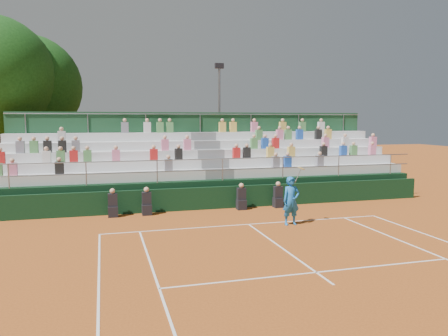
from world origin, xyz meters
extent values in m
plane|color=#A6501B|center=(0.00, 0.00, 0.00)|extent=(90.00, 90.00, 0.00)
cube|color=white|center=(0.00, 0.00, 0.01)|extent=(11.00, 0.06, 0.01)
cube|color=white|center=(0.00, -3.20, 0.01)|extent=(0.06, 6.40, 0.01)
cube|color=white|center=(0.00, -5.49, 0.01)|extent=(8.22, 0.06, 0.01)
cube|color=black|center=(0.00, 3.20, 0.50)|extent=(20.00, 0.15, 1.00)
cube|color=black|center=(-4.96, 2.75, 0.22)|extent=(0.40, 0.40, 0.44)
cube|color=black|center=(-4.96, 2.75, 0.70)|extent=(0.38, 0.25, 0.55)
sphere|color=tan|center=(-4.96, 2.75, 1.08)|extent=(0.22, 0.22, 0.22)
cube|color=black|center=(-3.58, 2.75, 0.22)|extent=(0.40, 0.40, 0.44)
cube|color=black|center=(-3.58, 2.75, 0.70)|extent=(0.38, 0.25, 0.55)
sphere|color=tan|center=(-3.58, 2.75, 1.08)|extent=(0.22, 0.22, 0.22)
cube|color=black|center=(0.59, 2.75, 0.22)|extent=(0.40, 0.40, 0.44)
cube|color=black|center=(0.59, 2.75, 0.70)|extent=(0.38, 0.25, 0.55)
sphere|color=tan|center=(0.59, 2.75, 1.08)|extent=(0.22, 0.22, 0.22)
cube|color=black|center=(2.35, 2.75, 0.22)|extent=(0.40, 0.40, 0.44)
cube|color=black|center=(2.35, 2.75, 0.70)|extent=(0.38, 0.25, 0.55)
sphere|color=tan|center=(2.35, 2.75, 1.08)|extent=(0.22, 0.22, 0.22)
cube|color=black|center=(0.00, 6.30, 0.60)|extent=(20.00, 5.20, 1.20)
cube|color=silver|center=(-5.35, 4.62, 1.41)|extent=(9.30, 0.85, 0.42)
cube|color=silver|center=(5.35, 4.62, 1.41)|extent=(9.30, 0.85, 0.42)
cube|color=slate|center=(0.00, 4.62, 1.41)|extent=(1.40, 0.85, 0.42)
cube|color=silver|center=(-5.35, 5.47, 1.83)|extent=(9.30, 0.85, 0.42)
cube|color=silver|center=(5.35, 5.47, 1.83)|extent=(9.30, 0.85, 0.42)
cube|color=slate|center=(0.00, 5.47, 1.83)|extent=(1.40, 0.85, 0.42)
cube|color=silver|center=(-5.35, 6.33, 2.25)|extent=(9.30, 0.85, 0.42)
cube|color=silver|center=(5.35, 6.33, 2.25)|extent=(9.30, 0.85, 0.42)
cube|color=slate|center=(0.00, 6.33, 2.25)|extent=(1.40, 0.85, 0.42)
cube|color=silver|center=(-5.35, 7.17, 2.67)|extent=(9.30, 0.85, 0.42)
cube|color=silver|center=(5.35, 7.17, 2.67)|extent=(9.30, 0.85, 0.42)
cube|color=slate|center=(0.00, 7.17, 2.67)|extent=(1.40, 0.85, 0.42)
cube|color=silver|center=(-5.35, 8.03, 3.09)|extent=(9.30, 0.85, 0.42)
cube|color=silver|center=(5.35, 8.03, 3.09)|extent=(9.30, 0.85, 0.42)
cube|color=slate|center=(0.00, 8.03, 3.09)|extent=(1.40, 0.85, 0.42)
cube|color=#194326|center=(0.00, 8.55, 2.20)|extent=(20.00, 0.12, 4.40)
cylinder|color=gray|center=(0.00, 3.75, 2.20)|extent=(20.00, 0.05, 0.05)
cylinder|color=gray|center=(0.00, 8.45, 4.30)|extent=(20.00, 0.05, 0.05)
cube|color=pink|center=(-8.97, 4.47, 1.90)|extent=(0.36, 0.24, 0.56)
cube|color=black|center=(-7.12, 4.47, 1.90)|extent=(0.36, 0.24, 0.56)
cube|color=slate|center=(-2.39, 4.47, 1.90)|extent=(0.36, 0.24, 0.56)
cube|color=red|center=(-9.59, 5.32, 2.32)|extent=(0.36, 0.24, 0.56)
cube|color=silver|center=(-7.72, 5.32, 2.32)|extent=(0.36, 0.24, 0.56)
cube|color=#4C8C4C|center=(-7.13, 5.32, 2.32)|extent=(0.36, 0.24, 0.56)
cube|color=red|center=(-6.57, 5.32, 2.32)|extent=(0.36, 0.24, 0.56)
cube|color=#4C8C4C|center=(-5.97, 5.32, 2.32)|extent=(0.36, 0.24, 0.56)
cube|color=pink|center=(-4.71, 5.32, 2.32)|extent=(0.36, 0.24, 0.56)
cube|color=red|center=(-2.96, 5.32, 2.32)|extent=(0.36, 0.24, 0.56)
cube|color=black|center=(-1.77, 5.32, 2.32)|extent=(0.36, 0.24, 0.56)
cube|color=slate|center=(-8.92, 6.17, 2.74)|extent=(0.36, 0.24, 0.56)
cube|color=#4C8C4C|center=(-8.34, 6.17, 2.74)|extent=(0.36, 0.24, 0.56)
cube|color=black|center=(-7.75, 6.17, 2.74)|extent=(0.36, 0.24, 0.56)
cube|color=black|center=(-7.11, 6.17, 2.74)|extent=(0.36, 0.24, 0.56)
cube|color=slate|center=(-6.51, 6.17, 2.74)|extent=(0.36, 0.24, 0.56)
cube|color=pink|center=(-2.30, 6.17, 2.74)|extent=(0.36, 0.24, 0.56)
cube|color=pink|center=(-1.18, 6.17, 2.74)|extent=(0.36, 0.24, 0.56)
cube|color=silver|center=(-7.19, 7.02, 3.16)|extent=(0.36, 0.24, 0.56)
cube|color=slate|center=(-4.14, 7.88, 3.58)|extent=(0.36, 0.24, 0.56)
cube|color=silver|center=(-2.99, 7.88, 3.58)|extent=(0.36, 0.24, 0.56)
cube|color=#4C8C4C|center=(-2.31, 7.88, 3.58)|extent=(0.36, 0.24, 0.56)
cube|color=#4C8C4C|center=(-1.80, 7.88, 3.58)|extent=(0.36, 0.24, 0.56)
cube|color=slate|center=(2.92, 4.47, 1.90)|extent=(0.36, 0.24, 0.56)
cube|color=#1E4CB2|center=(3.56, 4.47, 1.90)|extent=(0.36, 0.24, 0.56)
cube|color=slate|center=(5.33, 4.47, 1.90)|extent=(0.36, 0.24, 0.56)
cube|color=red|center=(1.16, 5.32, 2.32)|extent=(0.36, 0.24, 0.56)
cube|color=black|center=(1.70, 5.32, 2.32)|extent=(0.36, 0.24, 0.56)
cube|color=gold|center=(2.97, 5.32, 2.32)|extent=(0.36, 0.24, 0.56)
cube|color=gold|center=(4.13, 5.32, 2.32)|extent=(0.36, 0.24, 0.56)
cube|color=black|center=(5.99, 5.32, 2.32)|extent=(0.36, 0.24, 0.56)
cube|color=#1E4CB2|center=(7.17, 5.32, 2.32)|extent=(0.36, 0.24, 0.56)
cube|color=#4C8C4C|center=(7.79, 5.32, 2.32)|extent=(0.36, 0.24, 0.56)
cube|color=pink|center=(8.95, 5.32, 2.32)|extent=(0.36, 0.24, 0.56)
cube|color=#4C8C4C|center=(2.38, 6.17, 2.74)|extent=(0.36, 0.24, 0.56)
cube|color=#1E4CB2|center=(3.00, 6.17, 2.74)|extent=(0.36, 0.24, 0.56)
cube|color=red|center=(3.60, 6.17, 2.74)|extent=(0.36, 0.24, 0.56)
cube|color=pink|center=(6.56, 6.17, 2.74)|extent=(0.36, 0.24, 0.56)
cube|color=silver|center=(7.77, 6.17, 2.74)|extent=(0.36, 0.24, 0.56)
cube|color=pink|center=(9.56, 6.17, 2.74)|extent=(0.36, 0.24, 0.56)
cube|color=#4C8C4C|center=(2.97, 7.02, 3.16)|extent=(0.36, 0.24, 0.56)
cube|color=pink|center=(4.19, 7.02, 3.16)|extent=(0.36, 0.24, 0.56)
cube|color=#4C8C4C|center=(4.70, 7.02, 3.16)|extent=(0.36, 0.24, 0.56)
cube|color=#1E4CB2|center=(5.39, 7.02, 3.16)|extent=(0.36, 0.24, 0.56)
cube|color=black|center=(6.56, 7.02, 3.16)|extent=(0.36, 0.24, 0.56)
cube|color=gold|center=(7.18, 7.02, 3.16)|extent=(0.36, 0.24, 0.56)
cube|color=gold|center=(1.13, 7.88, 3.58)|extent=(0.36, 0.24, 0.56)
cube|color=gold|center=(1.75, 7.88, 3.58)|extent=(0.36, 0.24, 0.56)
cube|color=pink|center=(3.00, 7.88, 3.58)|extent=(0.36, 0.24, 0.56)
cube|color=gold|center=(4.72, 7.88, 3.58)|extent=(0.36, 0.24, 0.56)
cube|color=#4C8C4C|center=(5.97, 7.88, 3.58)|extent=(0.36, 0.24, 0.56)
cube|color=silver|center=(7.18, 7.88, 3.58)|extent=(0.36, 0.24, 0.56)
imported|color=blue|center=(1.54, -0.48, 0.92)|extent=(0.67, 0.44, 1.85)
cylinder|color=gray|center=(1.79, -0.48, 1.85)|extent=(0.26, 0.03, 0.51)
cylinder|color=#E5D866|center=(1.94, -0.48, 2.15)|extent=(0.26, 0.28, 0.14)
cylinder|color=#3D2916|center=(-9.52, 13.74, 1.74)|extent=(0.50, 0.50, 3.49)
sphere|color=#10370F|center=(-9.52, 13.74, 6.00)|extent=(6.28, 6.28, 6.28)
cylinder|color=gray|center=(2.49, 13.60, 3.72)|extent=(0.16, 0.16, 7.44)
cube|color=black|center=(2.49, 13.60, 7.62)|extent=(0.60, 0.25, 0.35)
camera|label=1|loc=(-5.31, -15.48, 3.99)|focal=35.00mm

